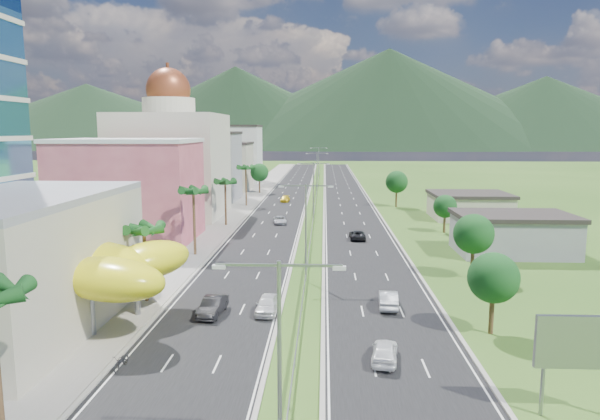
# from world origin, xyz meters

# --- Properties ---
(ground) EXTENTS (500.00, 500.00, 0.00)m
(ground) POSITION_xyz_m (0.00, 0.00, 0.00)
(ground) COLOR #2D5119
(ground) RESTS_ON ground
(road_left) EXTENTS (11.00, 260.00, 0.04)m
(road_left) POSITION_xyz_m (-7.50, 90.00, 0.02)
(road_left) COLOR black
(road_left) RESTS_ON ground
(road_right) EXTENTS (11.00, 260.00, 0.04)m
(road_right) POSITION_xyz_m (7.50, 90.00, 0.02)
(road_right) COLOR black
(road_right) RESTS_ON ground
(sidewalk_left) EXTENTS (7.00, 260.00, 0.12)m
(sidewalk_left) POSITION_xyz_m (-17.00, 90.00, 0.06)
(sidewalk_left) COLOR gray
(sidewalk_left) RESTS_ON ground
(median_guardrail) EXTENTS (0.10, 216.06, 0.76)m
(median_guardrail) POSITION_xyz_m (0.00, 71.99, 0.62)
(median_guardrail) COLOR gray
(median_guardrail) RESTS_ON ground
(streetlight_median_a) EXTENTS (6.04, 0.25, 11.00)m
(streetlight_median_a) POSITION_xyz_m (0.00, -25.00, 6.75)
(streetlight_median_a) COLOR gray
(streetlight_median_a) RESTS_ON ground
(streetlight_median_b) EXTENTS (6.04, 0.25, 11.00)m
(streetlight_median_b) POSITION_xyz_m (0.00, 10.00, 6.75)
(streetlight_median_b) COLOR gray
(streetlight_median_b) RESTS_ON ground
(streetlight_median_c) EXTENTS (6.04, 0.25, 11.00)m
(streetlight_median_c) POSITION_xyz_m (0.00, 50.00, 6.75)
(streetlight_median_c) COLOR gray
(streetlight_median_c) RESTS_ON ground
(streetlight_median_d) EXTENTS (6.04, 0.25, 11.00)m
(streetlight_median_d) POSITION_xyz_m (0.00, 95.00, 6.75)
(streetlight_median_d) COLOR gray
(streetlight_median_d) RESTS_ON ground
(streetlight_median_e) EXTENTS (6.04, 0.25, 11.00)m
(streetlight_median_e) POSITION_xyz_m (0.00, 140.00, 6.75)
(streetlight_median_e) COLOR gray
(streetlight_median_e) RESTS_ON ground
(lime_canopy) EXTENTS (18.00, 15.00, 7.40)m
(lime_canopy) POSITION_xyz_m (-20.00, -4.00, 4.99)
(lime_canopy) COLOR yellow
(lime_canopy) RESTS_ON ground
(pink_shophouse) EXTENTS (20.00, 15.00, 15.00)m
(pink_shophouse) POSITION_xyz_m (-28.00, 32.00, 7.50)
(pink_shophouse) COLOR #B44A59
(pink_shophouse) RESTS_ON ground
(domed_building) EXTENTS (20.00, 20.00, 28.70)m
(domed_building) POSITION_xyz_m (-28.00, 55.00, 11.35)
(domed_building) COLOR beige
(domed_building) RESTS_ON ground
(midrise_grey) EXTENTS (16.00, 15.00, 16.00)m
(midrise_grey) POSITION_xyz_m (-27.00, 80.00, 8.00)
(midrise_grey) COLOR gray
(midrise_grey) RESTS_ON ground
(midrise_beige) EXTENTS (16.00, 15.00, 13.00)m
(midrise_beige) POSITION_xyz_m (-27.00, 102.00, 6.50)
(midrise_beige) COLOR #B2AA93
(midrise_beige) RESTS_ON ground
(midrise_white) EXTENTS (16.00, 15.00, 18.00)m
(midrise_white) POSITION_xyz_m (-27.00, 125.00, 9.00)
(midrise_white) COLOR silver
(midrise_white) RESTS_ON ground
(billboard) EXTENTS (5.20, 0.35, 6.20)m
(billboard) POSITION_xyz_m (17.00, -18.00, 4.42)
(billboard) COLOR gray
(billboard) RESTS_ON ground
(shed_near) EXTENTS (15.00, 10.00, 5.00)m
(shed_near) POSITION_xyz_m (28.00, 25.00, 2.50)
(shed_near) COLOR gray
(shed_near) RESTS_ON ground
(shed_far) EXTENTS (14.00, 12.00, 4.40)m
(shed_far) POSITION_xyz_m (30.00, 55.00, 2.20)
(shed_far) COLOR #B2AA93
(shed_far) RESTS_ON ground
(palm_tree_b) EXTENTS (3.60, 3.60, 8.10)m
(palm_tree_b) POSITION_xyz_m (-15.50, 2.00, 7.06)
(palm_tree_b) COLOR #47301C
(palm_tree_b) RESTS_ON ground
(palm_tree_c) EXTENTS (3.60, 3.60, 9.60)m
(palm_tree_c) POSITION_xyz_m (-15.50, 22.00, 8.50)
(palm_tree_c) COLOR #47301C
(palm_tree_c) RESTS_ON ground
(palm_tree_d) EXTENTS (3.60, 3.60, 8.60)m
(palm_tree_d) POSITION_xyz_m (-15.50, 45.00, 7.54)
(palm_tree_d) COLOR #47301C
(palm_tree_d) RESTS_ON ground
(palm_tree_e) EXTENTS (3.60, 3.60, 9.40)m
(palm_tree_e) POSITION_xyz_m (-15.50, 70.00, 8.31)
(palm_tree_e) COLOR #47301C
(palm_tree_e) RESTS_ON ground
(leafy_tree_lfar) EXTENTS (4.90, 4.90, 8.05)m
(leafy_tree_lfar) POSITION_xyz_m (-15.50, 95.00, 5.58)
(leafy_tree_lfar) COLOR #47301C
(leafy_tree_lfar) RESTS_ON ground
(leafy_tree_ra) EXTENTS (4.20, 4.20, 6.90)m
(leafy_tree_ra) POSITION_xyz_m (16.00, -5.00, 4.78)
(leafy_tree_ra) COLOR #47301C
(leafy_tree_ra) RESTS_ON ground
(leafy_tree_rb) EXTENTS (4.55, 4.55, 7.47)m
(leafy_tree_rb) POSITION_xyz_m (19.00, 12.00, 5.18)
(leafy_tree_rb) COLOR #47301C
(leafy_tree_rb) RESTS_ON ground
(leafy_tree_rc) EXTENTS (3.85, 3.85, 6.33)m
(leafy_tree_rc) POSITION_xyz_m (22.00, 40.00, 4.37)
(leafy_tree_rc) COLOR #47301C
(leafy_tree_rc) RESTS_ON ground
(leafy_tree_rd) EXTENTS (4.90, 4.90, 8.05)m
(leafy_tree_rd) POSITION_xyz_m (18.00, 70.00, 5.58)
(leafy_tree_rd) COLOR #47301C
(leafy_tree_rd) RESTS_ON ground
(mountain_ridge) EXTENTS (860.00, 140.00, 90.00)m
(mountain_ridge) POSITION_xyz_m (60.00, 450.00, 0.00)
(mountain_ridge) COLOR black
(mountain_ridge) RESTS_ON ground
(car_white_near_left) EXTENTS (2.07, 4.77, 1.60)m
(car_white_near_left) POSITION_xyz_m (-3.20, -0.85, 0.84)
(car_white_near_left) COLOR white
(car_white_near_left) RESTS_ON road_left
(car_dark_left) EXTENTS (2.15, 5.12, 1.64)m
(car_dark_left) POSITION_xyz_m (-8.15, -1.62, 0.86)
(car_dark_left) COLOR black
(car_dark_left) RESTS_ON road_left
(car_silver_mid_left) EXTENTS (2.83, 5.03, 1.33)m
(car_silver_mid_left) POSITION_xyz_m (-6.03, 47.13, 0.70)
(car_silver_mid_left) COLOR #B3B6BB
(car_silver_mid_left) RESTS_ON road_left
(car_yellow_far_left) EXTENTS (2.13, 4.75, 1.35)m
(car_yellow_far_left) POSITION_xyz_m (-7.25, 77.26, 0.72)
(car_yellow_far_left) COLOR yellow
(car_yellow_far_left) RESTS_ON road_left
(car_white_near_right) EXTENTS (2.49, 4.76, 1.55)m
(car_white_near_right) POSITION_xyz_m (6.53, -10.95, 0.81)
(car_white_near_right) COLOR white
(car_white_near_right) RESTS_ON road_right
(car_silver_right) EXTENTS (2.09, 5.02, 1.61)m
(car_silver_right) POSITION_xyz_m (8.22, 1.25, 0.85)
(car_silver_right) COLOR #AFB0B7
(car_silver_right) RESTS_ON road_right
(car_dark_far_right) EXTENTS (2.39, 5.06, 1.40)m
(car_dark_far_right) POSITION_xyz_m (7.21, 33.59, 0.74)
(car_dark_far_right) COLOR black
(car_dark_far_right) RESTS_ON road_right
(motorcycle) EXTENTS (0.84, 2.17, 1.35)m
(motorcycle) POSITION_xyz_m (-12.30, -13.04, 0.72)
(motorcycle) COLOR black
(motorcycle) RESTS_ON road_left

